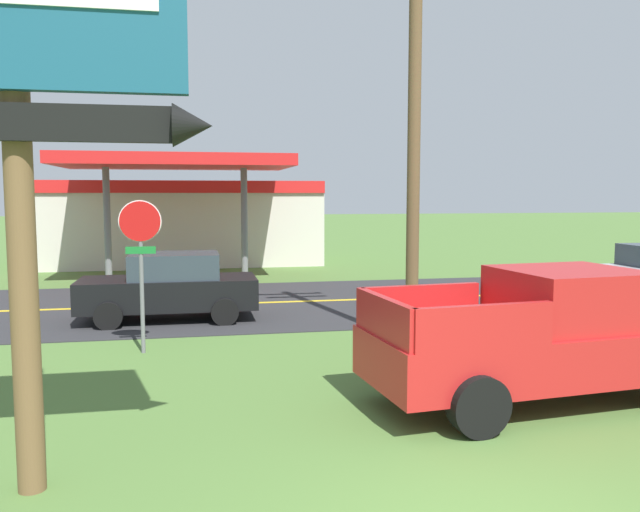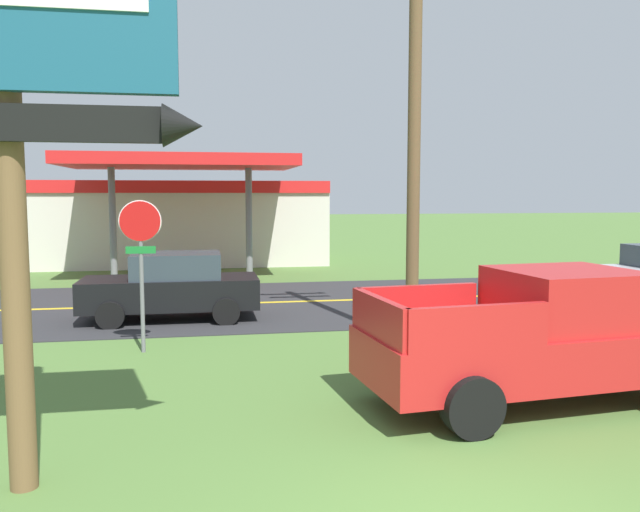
{
  "view_description": "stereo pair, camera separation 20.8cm",
  "coord_description": "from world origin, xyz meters",
  "px_view_note": "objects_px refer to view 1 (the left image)",
  "views": [
    {
      "loc": [
        -2.54,
        -4.92,
        3.07
      ],
      "look_at": [
        0.0,
        8.0,
        1.8
      ],
      "focal_mm": 36.32,
      "sensor_mm": 36.0,
      "label": 1
    },
    {
      "loc": [
        -2.34,
        -4.95,
        3.07
      ],
      "look_at": [
        0.0,
        8.0,
        1.8
      ],
      "focal_mm": 36.32,
      "sensor_mm": 36.0,
      "label": 2
    }
  ],
  "objects_px": {
    "car_black_mid_lane": "(170,287)",
    "motel_sign": "(16,34)",
    "stop_sign": "(141,249)",
    "utility_pole": "(415,85)",
    "gas_station": "(180,219)",
    "pickup_red_parked_on_lawn": "(545,337)"
  },
  "relations": [
    {
      "from": "stop_sign",
      "to": "gas_station",
      "type": "distance_m",
      "value": 16.68
    },
    {
      "from": "car_black_mid_lane",
      "to": "motel_sign",
      "type": "bearing_deg",
      "value": -96.59
    },
    {
      "from": "utility_pole",
      "to": "gas_station",
      "type": "distance_m",
      "value": 17.89
    },
    {
      "from": "utility_pole",
      "to": "car_black_mid_lane",
      "type": "height_order",
      "value": "utility_pole"
    },
    {
      "from": "gas_station",
      "to": "pickup_red_parked_on_lawn",
      "type": "bearing_deg",
      "value": -74.88
    },
    {
      "from": "pickup_red_parked_on_lawn",
      "to": "car_black_mid_lane",
      "type": "distance_m",
      "value": 9.28
    },
    {
      "from": "motel_sign",
      "to": "pickup_red_parked_on_lawn",
      "type": "distance_m",
      "value": 7.82
    },
    {
      "from": "utility_pole",
      "to": "car_black_mid_lane",
      "type": "bearing_deg",
      "value": 145.25
    },
    {
      "from": "utility_pole",
      "to": "car_black_mid_lane",
      "type": "relative_size",
      "value": 2.33
    },
    {
      "from": "motel_sign",
      "to": "stop_sign",
      "type": "height_order",
      "value": "motel_sign"
    },
    {
      "from": "gas_station",
      "to": "car_black_mid_lane",
      "type": "distance_m",
      "value": 13.49
    },
    {
      "from": "motel_sign",
      "to": "gas_station",
      "type": "relative_size",
      "value": 0.55
    },
    {
      "from": "gas_station",
      "to": "utility_pole",
      "type": "bearing_deg",
      "value": -73.73
    },
    {
      "from": "utility_pole",
      "to": "gas_station",
      "type": "relative_size",
      "value": 0.82
    },
    {
      "from": "stop_sign",
      "to": "gas_station",
      "type": "height_order",
      "value": "gas_station"
    },
    {
      "from": "motel_sign",
      "to": "gas_station",
      "type": "xyz_separation_m",
      "value": [
        1.07,
        22.58,
        -2.65
      ]
    },
    {
      "from": "motel_sign",
      "to": "stop_sign",
      "type": "relative_size",
      "value": 2.25
    },
    {
      "from": "stop_sign",
      "to": "utility_pole",
      "type": "xyz_separation_m",
      "value": [
        5.36,
        -0.21,
        3.2
      ]
    },
    {
      "from": "gas_station",
      "to": "car_black_mid_lane",
      "type": "relative_size",
      "value": 2.86
    },
    {
      "from": "gas_station",
      "to": "car_black_mid_lane",
      "type": "bearing_deg",
      "value": -90.08
    },
    {
      "from": "stop_sign",
      "to": "utility_pole",
      "type": "distance_m",
      "value": 6.24
    },
    {
      "from": "utility_pole",
      "to": "pickup_red_parked_on_lawn",
      "type": "relative_size",
      "value": 1.83
    }
  ]
}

